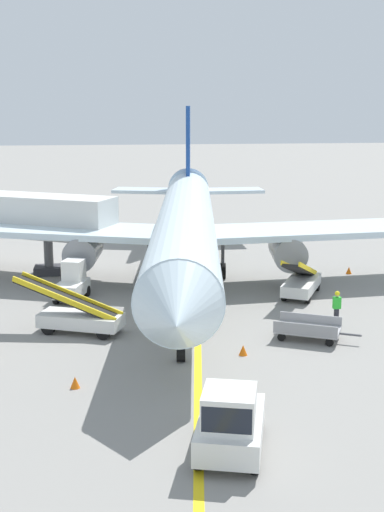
% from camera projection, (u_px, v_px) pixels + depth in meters
% --- Properties ---
extents(ground_plane, '(300.00, 300.00, 0.00)m').
position_uv_depth(ground_plane, '(191.00, 351.00, 29.07)').
color(ground_plane, gray).
extents(taxi_line_yellow, '(10.84, 79.34, 0.01)m').
position_uv_depth(taxi_line_yellow, '(198.00, 315.00, 34.02)').
color(taxi_line_yellow, yellow).
rests_on(taxi_line_yellow, ground).
extents(airliner, '(28.36, 35.31, 10.10)m').
position_uv_depth(airliner, '(185.00, 227.00, 38.89)').
color(airliner, silver).
rests_on(airliner, ground).
extents(jet_bridge, '(12.57, 8.18, 4.85)m').
position_uv_depth(jet_bridge, '(3.00, 214.00, 42.47)').
color(jet_bridge, silver).
rests_on(jet_bridge, ground).
extents(pushback_tug, '(2.79, 3.98, 2.20)m').
position_uv_depth(pushback_tug, '(230.00, 423.00, 20.35)').
color(pushback_tug, silver).
rests_on(pushback_tug, ground).
extents(baggage_tug_by_cargo_door, '(1.96, 2.68, 2.10)m').
position_uv_depth(baggage_tug_by_cargo_door, '(72.00, 283.00, 36.52)').
color(baggage_tug_by_cargo_door, silver).
rests_on(baggage_tug_by_cargo_door, ground).
extents(belt_loader_forward_hold, '(5.12, 2.99, 2.59)m').
position_uv_depth(belt_loader_forward_hold, '(78.00, 316.00, 31.24)').
color(belt_loader_forward_hold, silver).
rests_on(belt_loader_forward_hold, ground).
extents(belt_loader_aft_hold, '(3.42, 5.01, 2.59)m').
position_uv_depth(belt_loader_aft_hold, '(301.00, 282.00, 37.17)').
color(belt_loader_aft_hold, silver).
rests_on(belt_loader_aft_hold, ground).
extents(baggage_cart_empty_trailing, '(3.73, 2.62, 0.94)m').
position_uv_depth(baggage_cart_empty_trailing, '(308.00, 329.00, 30.39)').
color(baggage_cart_empty_trailing, '#A5A5A8').
rests_on(baggage_cart_empty_trailing, ground).
extents(ground_crew_marshaller, '(0.36, 0.24, 1.70)m').
position_uv_depth(ground_crew_marshaller, '(337.00, 307.00, 32.14)').
color(ground_crew_marshaller, '#26262D').
rests_on(ground_crew_marshaller, ground).
extents(safety_cone_nose_left, '(0.36, 0.36, 0.44)m').
position_uv_depth(safety_cone_nose_left, '(349.00, 270.00, 42.18)').
color(safety_cone_nose_left, orange).
rests_on(safety_cone_nose_left, ground).
extents(safety_cone_nose_right, '(0.36, 0.36, 0.44)m').
position_uv_depth(safety_cone_nose_right, '(75.00, 382.00, 25.23)').
color(safety_cone_nose_right, orange).
rests_on(safety_cone_nose_right, ground).
extents(safety_cone_wingtip_left, '(0.36, 0.36, 0.44)m').
position_uv_depth(safety_cone_wingtip_left, '(243.00, 350.00, 28.53)').
color(safety_cone_wingtip_left, orange).
rests_on(safety_cone_wingtip_left, ground).
extents(safety_cone_tail_area, '(0.36, 0.36, 0.44)m').
position_uv_depth(safety_cone_tail_area, '(217.00, 284.00, 38.90)').
color(safety_cone_tail_area, orange).
rests_on(safety_cone_tail_area, ground).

